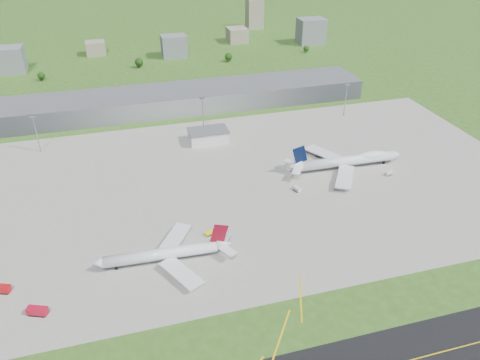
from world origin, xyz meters
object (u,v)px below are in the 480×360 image
object	(u,v)px
airliner_blue_quad	(348,161)
van_white_far	(389,173)
crash_tender	(2,289)
van_white_near	(297,189)
airliner_red_twin	(166,254)
fire_truck	(38,311)
tug_yellow	(209,233)

from	to	relation	value
airliner_blue_quad	van_white_far	distance (m)	25.24
crash_tender	van_white_far	xyz separation A→B (m)	(210.03, 42.69, -0.53)
crash_tender	van_white_near	bearing A→B (deg)	34.52
airliner_blue_quad	van_white_near	bearing A→B (deg)	-155.86
airliner_red_twin	crash_tender	bearing A→B (deg)	3.26
fire_truck	crash_tender	size ratio (longest dim) A/B	1.16
van_white_near	van_white_far	xyz separation A→B (m)	(60.19, 1.62, -0.09)
airliner_red_twin	van_white_near	distance (m)	89.83
fire_truck	tug_yellow	bearing A→B (deg)	44.79
airliner_red_twin	fire_truck	world-z (taller)	airliner_red_twin
airliner_red_twin	fire_truck	distance (m)	57.21
airliner_blue_quad	tug_yellow	distance (m)	106.22
crash_tender	airliner_red_twin	bearing A→B (deg)	19.61
airliner_red_twin	airliner_blue_quad	distance (m)	132.81
crash_tender	van_white_far	size ratio (longest dim) A/B	1.45
van_white_far	airliner_blue_quad	bearing A→B (deg)	126.83
fire_truck	van_white_far	world-z (taller)	fire_truck
tug_yellow	van_white_near	size ratio (longest dim) A/B	0.81
tug_yellow	fire_truck	bearing A→B (deg)	-178.79
crash_tender	tug_yellow	distance (m)	93.77
fire_truck	crash_tender	bearing A→B (deg)	154.09
crash_tender	fire_truck	bearing A→B (deg)	-28.98
fire_truck	van_white_far	bearing A→B (deg)	39.38
van_white_near	airliner_blue_quad	bearing A→B (deg)	-86.42
tug_yellow	airliner_blue_quad	bearing A→B (deg)	2.29
van_white_near	van_white_far	size ratio (longest dim) A/B	1.10
airliner_red_twin	tug_yellow	xyz separation A→B (m)	(22.83, 14.23, -3.60)
van_white_far	tug_yellow	bearing A→B (deg)	176.01
crash_tender	van_white_far	world-z (taller)	crash_tender
airliner_blue_quad	fire_truck	world-z (taller)	airliner_blue_quad
van_white_far	crash_tender	bearing A→B (deg)	174.12
airliner_red_twin	airliner_blue_quad	xyz separation A→B (m)	(120.07, 56.75, 0.76)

